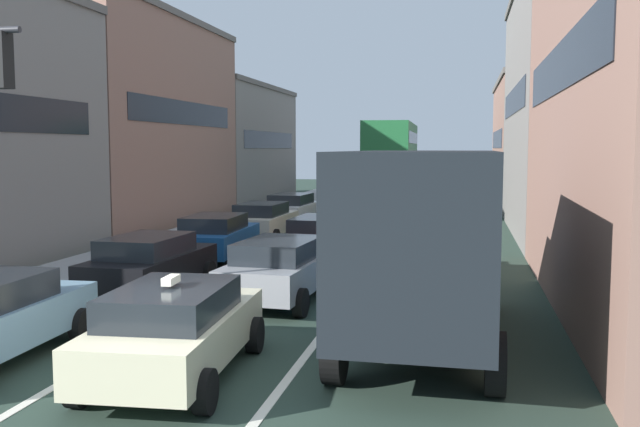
# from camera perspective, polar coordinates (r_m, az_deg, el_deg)

# --- Properties ---
(ground_plane) EXTENTS (140.00, 140.00, 0.00)m
(ground_plane) POSITION_cam_1_polar(r_m,az_deg,el_deg) (10.75, -13.45, -14.53)
(ground_plane) COLOR #283A30
(sidewalk_left) EXTENTS (2.60, 64.00, 0.14)m
(sidewalk_left) POSITION_cam_1_polar(r_m,az_deg,el_deg) (31.36, -9.08, -1.21)
(sidewalk_left) COLOR #9B9B9B
(sidewalk_left) RESTS_ON ground
(lane_stripe_left) EXTENTS (0.16, 60.00, 0.01)m
(lane_stripe_left) POSITION_cam_1_polar(r_m,az_deg,el_deg) (29.97, -0.10, -1.57)
(lane_stripe_left) COLOR silver
(lane_stripe_left) RESTS_ON ground
(lane_stripe_right) EXTENTS (0.16, 60.00, 0.01)m
(lane_stripe_right) POSITION_cam_1_polar(r_m,az_deg,el_deg) (29.47, 6.39, -1.72)
(lane_stripe_right) COLOR silver
(lane_stripe_right) RESTS_ON ground
(building_row_left) EXTENTS (7.20, 43.90, 9.87)m
(building_row_left) POSITION_cam_1_polar(r_m,az_deg,el_deg) (34.74, -16.55, 6.51)
(building_row_left) COLOR gray
(building_row_left) RESTS_ON ground
(building_row_right) EXTENTS (7.20, 43.90, 10.53)m
(building_row_right) POSITION_cam_1_polar(r_m,az_deg,el_deg) (30.51, 22.29, 7.24)
(building_row_right) COLOR #936B5B
(building_row_right) RESTS_ON ground
(removalist_box_truck) EXTENTS (2.81, 7.74, 3.58)m
(removalist_box_truck) POSITION_cam_1_polar(r_m,az_deg,el_deg) (12.74, 8.60, -2.16)
(removalist_box_truck) COLOR navy
(removalist_box_truck) RESTS_ON ground
(taxi_centre_lane_front) EXTENTS (2.27, 4.40, 1.66)m
(taxi_centre_lane_front) POSITION_cam_1_polar(r_m,az_deg,el_deg) (11.37, -11.74, -9.18)
(taxi_centre_lane_front) COLOR beige
(taxi_centre_lane_front) RESTS_ON ground
(sedan_centre_lane_second) EXTENTS (2.29, 4.41, 1.49)m
(sedan_centre_lane_second) POSITION_cam_1_polar(r_m,az_deg,el_deg) (16.60, -3.21, -4.46)
(sedan_centre_lane_second) COLOR gray
(sedan_centre_lane_second) RESTS_ON ground
(wagon_left_lane_second) EXTENTS (2.16, 4.35, 1.49)m
(wagon_left_lane_second) POSITION_cam_1_polar(r_m,az_deg,el_deg) (17.80, -13.73, -3.94)
(wagon_left_lane_second) COLOR black
(wagon_left_lane_second) RESTS_ON ground
(hatchback_centre_lane_third) EXTENTS (2.20, 4.37, 1.49)m
(hatchback_centre_lane_third) POSITION_cam_1_polar(r_m,az_deg,el_deg) (21.95, 0.19, -2.04)
(hatchback_centre_lane_third) COLOR #A51E1E
(hatchback_centre_lane_third) RESTS_ON ground
(sedan_left_lane_third) EXTENTS (2.22, 4.38, 1.49)m
(sedan_left_lane_third) POSITION_cam_1_polar(r_m,az_deg,el_deg) (22.71, -8.51, -1.85)
(sedan_left_lane_third) COLOR #194C8C
(sedan_left_lane_third) RESTS_ON ground
(coupe_centre_lane_fourth) EXTENTS (2.16, 4.35, 1.49)m
(coupe_centre_lane_fourth) POSITION_cam_1_polar(r_m,az_deg,el_deg) (27.37, 2.29, -0.57)
(coupe_centre_lane_fourth) COLOR #B29319
(coupe_centre_lane_fourth) RESTS_ON ground
(sedan_left_lane_fourth) EXTENTS (2.11, 4.32, 1.49)m
(sedan_left_lane_fourth) POSITION_cam_1_polar(r_m,az_deg,el_deg) (27.48, -4.71, -0.56)
(sedan_left_lane_fourth) COLOR beige
(sedan_left_lane_fourth) RESTS_ON ground
(sedan_centre_lane_fifth) EXTENTS (2.16, 4.35, 1.49)m
(sedan_centre_lane_fifth) POSITION_cam_1_polar(r_m,az_deg,el_deg) (32.09, 3.67, 0.30)
(sedan_centre_lane_fifth) COLOR #19592D
(sedan_centre_lane_fifth) RESTS_ON ground
(sedan_left_lane_fifth) EXTENTS (2.23, 4.38, 1.49)m
(sedan_left_lane_fifth) POSITION_cam_1_polar(r_m,az_deg,el_deg) (32.81, -2.30, 0.42)
(sedan_left_lane_fifth) COLOR silver
(sedan_left_lane_fifth) RESTS_ON ground
(sedan_right_lane_behind_truck) EXTENTS (2.14, 4.34, 1.49)m
(sedan_right_lane_behind_truck) POSITION_cam_1_polar(r_m,az_deg,el_deg) (19.60, 8.62, -3.00)
(sedan_right_lane_behind_truck) COLOR #759EB7
(sedan_right_lane_behind_truck) RESTS_ON ground
(bus_mid_queue_primary) EXTENTS (2.97, 10.55, 5.06)m
(bus_mid_queue_primary) POSITION_cam_1_polar(r_m,az_deg,el_deg) (41.63, 5.89, 4.25)
(bus_mid_queue_primary) COLOR #1E6033
(bus_mid_queue_primary) RESTS_ON ground
(bus_far_queue_secondary) EXTENTS (2.85, 10.51, 2.90)m
(bus_far_queue_secondary) POSITION_cam_1_polar(r_m,az_deg,el_deg) (54.60, 3.42, 3.41)
(bus_far_queue_secondary) COLOR #BFB793
(bus_far_queue_secondary) RESTS_ON ground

